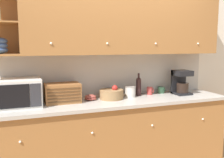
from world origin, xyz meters
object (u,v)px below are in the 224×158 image
Objects in this scene: bread_box at (62,93)px; coffee_maker at (181,82)px; storage_canister at (130,92)px; wine_bottle at (139,86)px; mug at (161,90)px; microwave at (18,93)px; bowl_stack_on_counter at (91,97)px; mug_blue_second at (150,91)px; fruit_basket at (112,94)px.

bread_box is 1.68m from coffee_maker.
storage_canister is 0.17m from wine_bottle.
storage_canister is 1.42× the size of mug.
microwave is 2.19m from coffee_maker.
bread_box is at bearing -177.58° from bowl_stack_on_counter.
bread_box is at bearing -176.53° from mug_blue_second.
mug is 0.30× the size of coffee_maker.
storage_canister is 0.55m from mug.
microwave is at bearing -177.08° from bowl_stack_on_counter.
bread_box is 1.06m from wine_bottle.
mug_blue_second is at bearing -169.82° from mug.
microwave is 4.99× the size of mug.
mug is (1.09, 0.10, 0.01)m from bowl_stack_on_counter.
fruit_basket is (0.28, -0.03, 0.03)m from bowl_stack_on_counter.
bread_box is 2.87× the size of storage_canister.
mug_blue_second is at bearing 10.92° from storage_canister.
mug is at bearing 8.65° from fruit_basket.
bread_box is 2.82× the size of bowl_stack_on_counter.
bowl_stack_on_counter is 1.10m from mug.
storage_canister is (0.55, -0.00, 0.04)m from bowl_stack_on_counter.
wine_bottle reaches higher than mug_blue_second.
storage_canister is at bearing 4.71° from fruit_basket.
bowl_stack_on_counter is 0.89m from mug_blue_second.
mug_blue_second is (0.33, 0.06, -0.02)m from storage_canister.
microwave reaches higher than bread_box.
bowl_stack_on_counter is 0.48× the size of wine_bottle.
coffee_maker reaches higher than mug_blue_second.
wine_bottle is (1.06, 0.06, 0.02)m from bread_box.
microwave is 1.69× the size of fruit_basket.
bread_box reaches higher than fruit_basket.
bread_box is (0.51, 0.03, -0.04)m from microwave.
bowl_stack_on_counter is at bearing -176.10° from mug_blue_second.
coffee_maker is at bearing -10.15° from wine_bottle.
mug_blue_second reaches higher than mug.
coffee_maker reaches higher than microwave.
fruit_basket is (0.63, -0.01, -0.05)m from bread_box.
mug is 0.30m from coffee_maker.
coffee_maker is at bearing -35.62° from mug.
fruit_basket is 0.98× the size of wine_bottle.
coffee_maker reaches higher than wine_bottle.
mug_blue_second is at bearing 8.13° from fruit_basket.
storage_canister is (0.28, 0.02, 0.01)m from fruit_basket.
microwave is at bearing -179.13° from fruit_basket.
microwave is at bearing -176.58° from mug_blue_second.
bread_box is at bearing -176.61° from wine_bottle.
wine_bottle is at bearing -172.73° from mug.
mug_blue_second is (1.24, 0.08, -0.06)m from bread_box.
storage_canister is at bearing 175.60° from coffee_maker.
microwave reaches higher than bowl_stack_on_counter.
fruit_basket reaches higher than storage_canister.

